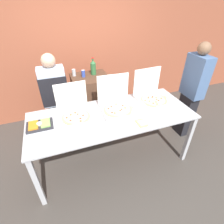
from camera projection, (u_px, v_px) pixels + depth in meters
ground_plane at (112, 158)px, 3.00m from camera, size 16.00×16.00×0.00m
brick_wall_behind at (84, 49)px, 3.53m from camera, size 10.00×0.06×2.80m
buffet_table at (112, 120)px, 2.55m from camera, size 2.34×0.95×0.90m
pizza_box_far_left at (152, 95)px, 2.80m from camera, size 0.51×0.52×0.47m
pizza_box_far_right at (75, 112)px, 2.42m from camera, size 0.45×0.47×0.44m
pizza_box_near_left at (117, 104)px, 2.57m from camera, size 0.50×0.52×0.47m
paper_plate_front_left at (141, 123)px, 2.31m from camera, size 0.23×0.23×0.03m
veggie_tray at (40, 125)px, 2.27m from camera, size 0.33×0.23×0.05m
sideboard_podium at (92, 102)px, 3.46m from camera, size 0.66×0.59×1.09m
soda_bottle at (93, 67)px, 3.17m from camera, size 0.10×0.10×0.31m
soda_can_silver at (74, 73)px, 3.15m from camera, size 0.07×0.07×0.12m
soda_can_colored at (83, 73)px, 3.11m from camera, size 0.07×0.07×0.12m
person_server_vest at (56, 97)px, 2.92m from camera, size 0.42×0.24×1.62m
person_guest_cap at (192, 91)px, 3.06m from camera, size 0.22×0.40×1.75m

